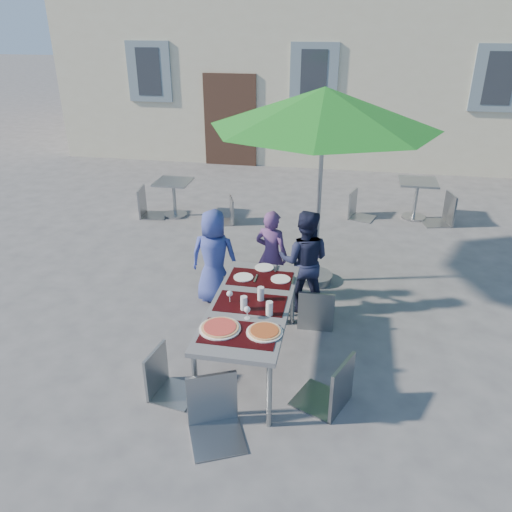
% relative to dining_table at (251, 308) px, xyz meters
% --- Properties ---
extents(ground, '(90.00, 90.00, 0.00)m').
position_rel_dining_table_xyz_m(ground, '(-0.09, 0.39, -0.70)').
color(ground, '#4E4E51').
rests_on(ground, ground).
extents(dining_table, '(0.80, 1.85, 0.76)m').
position_rel_dining_table_xyz_m(dining_table, '(0.00, 0.00, 0.00)').
color(dining_table, '#4A4B4F').
rests_on(dining_table, ground).
extents(pizza_near_left, '(0.39, 0.39, 0.03)m').
position_rel_dining_table_xyz_m(pizza_near_left, '(-0.19, -0.51, 0.07)').
color(pizza_near_left, white).
rests_on(pizza_near_left, dining_table).
extents(pizza_near_right, '(0.34, 0.34, 0.03)m').
position_rel_dining_table_xyz_m(pizza_near_right, '(0.23, -0.50, 0.07)').
color(pizza_near_right, white).
rests_on(pizza_near_right, dining_table).
extents(glassware, '(0.50, 0.43, 0.15)m').
position_rel_dining_table_xyz_m(glassware, '(0.05, -0.09, 0.13)').
color(glassware, silver).
rests_on(glassware, dining_table).
extents(place_settings, '(0.68, 0.50, 0.01)m').
position_rel_dining_table_xyz_m(place_settings, '(0.02, 0.63, 0.06)').
color(place_settings, white).
rests_on(place_settings, dining_table).
extents(child_0, '(0.62, 0.41, 1.25)m').
position_rel_dining_table_xyz_m(child_0, '(-0.72, 1.24, -0.07)').
color(child_0, '#38469B').
rests_on(child_0, ground).
extents(child_1, '(0.51, 0.40, 1.22)m').
position_rel_dining_table_xyz_m(child_1, '(-0.02, 1.46, -0.09)').
color(child_1, '#5B3771').
rests_on(child_1, ground).
extents(child_2, '(0.65, 0.37, 1.33)m').
position_rel_dining_table_xyz_m(child_2, '(0.43, 1.26, -0.03)').
color(child_2, '#1B1F3B').
rests_on(child_2, ground).
extents(chair_0, '(0.57, 0.58, 1.02)m').
position_rel_dining_table_xyz_m(chair_0, '(-0.34, 1.07, -0.09)').
color(chair_0, gray).
rests_on(chair_0, ground).
extents(chair_1, '(0.37, 0.38, 0.84)m').
position_rel_dining_table_xyz_m(chair_1, '(0.08, 0.90, -0.21)').
color(chair_1, gray).
rests_on(chair_1, ground).
extents(chair_2, '(0.44, 0.44, 0.96)m').
position_rel_dining_table_xyz_m(chair_2, '(0.62, 0.87, -0.13)').
color(chair_2, gray).
rests_on(chair_2, ground).
extents(chair_3, '(0.47, 0.46, 0.91)m').
position_rel_dining_table_xyz_m(chair_3, '(-0.74, -0.61, -0.16)').
color(chair_3, gray).
rests_on(chair_3, ground).
extents(chair_4, '(0.61, 0.60, 1.03)m').
position_rel_dining_table_xyz_m(chair_4, '(0.88, -0.50, -0.09)').
color(chair_4, gray).
rests_on(chair_4, ground).
extents(chair_5, '(0.61, 0.61, 1.04)m').
position_rel_dining_table_xyz_m(chair_5, '(-0.13, -1.02, -0.08)').
color(chair_5, gray).
rests_on(chair_5, ground).
extents(patio_umbrella, '(2.88, 2.88, 2.64)m').
position_rel_dining_table_xyz_m(patio_umbrella, '(0.52, 2.01, 1.69)').
color(patio_umbrella, '#A1A3A8').
rests_on(patio_umbrella, ground).
extents(cafe_table_0, '(0.63, 0.63, 0.68)m').
position_rel_dining_table_xyz_m(cafe_table_0, '(-2.28, 4.13, -0.26)').
color(cafe_table_0, '#A1A3A8').
rests_on(cafe_table_0, ground).
extents(bg_chair_l_0, '(0.52, 0.51, 1.03)m').
position_rel_dining_table_xyz_m(bg_chair_l_0, '(-2.77, 4.02, -0.09)').
color(bg_chair_l_0, gray).
rests_on(bg_chair_l_0, ground).
extents(bg_chair_r_0, '(0.50, 0.50, 0.87)m').
position_rel_dining_table_xyz_m(bg_chair_r_0, '(-1.24, 3.96, -0.19)').
color(bg_chair_r_0, gray).
rests_on(bg_chair_r_0, ground).
extents(cafe_table_1, '(0.67, 0.67, 0.72)m').
position_rel_dining_table_xyz_m(cafe_table_1, '(2.13, 4.83, -0.21)').
color(cafe_table_1, '#A1A3A8').
rests_on(cafe_table_1, ground).
extents(bg_chair_l_1, '(0.54, 0.54, 0.97)m').
position_rel_dining_table_xyz_m(bg_chair_l_1, '(1.10, 4.67, -0.13)').
color(bg_chair_l_1, gray).
rests_on(bg_chair_l_1, ground).
extents(bg_chair_r_1, '(0.56, 0.56, 1.05)m').
position_rel_dining_table_xyz_m(bg_chair_r_1, '(2.61, 4.65, -0.08)').
color(bg_chair_r_1, gray).
rests_on(bg_chair_r_1, ground).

